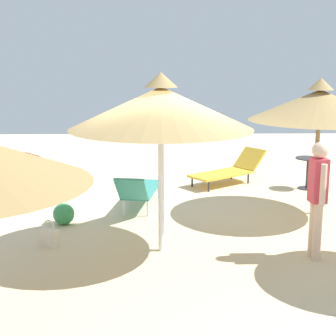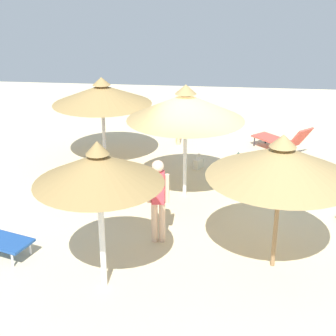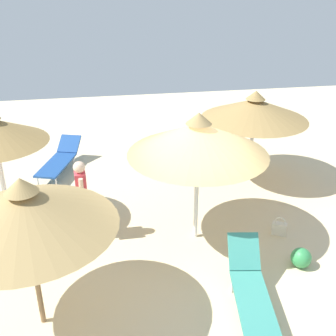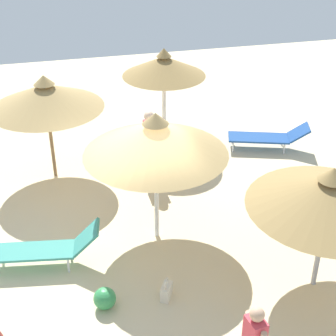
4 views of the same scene
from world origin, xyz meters
name	(u,v)px [view 3 (image 3 of 4)]	position (x,y,z in m)	size (l,w,h in m)	color
ground	(198,254)	(0.00, 0.00, -0.05)	(24.00, 24.00, 0.10)	beige
parasol_umbrella_edge	(255,109)	(2.16, 3.02, 1.96)	(2.76, 2.76, 2.44)	#B2B2B7
parasol_umbrella_near_right	(25,210)	(-2.91, -1.35, 2.11)	(2.65, 2.65, 2.61)	olive
parasol_umbrella_far_left	(198,139)	(0.07, 0.55, 2.24)	(2.76, 2.76, 2.76)	white
lounge_chair_far_right	(251,287)	(0.49, -1.62, 0.42)	(0.87, 2.10, 0.87)	teal
lounge_chair_center	(60,159)	(-2.95, 4.34, 0.37)	(1.25, 2.21, 0.72)	#1E478C
person_standing_near_left	(82,196)	(-2.23, 0.91, 1.02)	(0.24, 0.45, 1.78)	beige
handbag	(279,228)	(1.87, 0.31, 0.15)	(0.34, 0.28, 0.44)	beige
beach_ball	(301,258)	(1.83, -0.77, 0.20)	(0.39, 0.39, 0.39)	#338C4C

